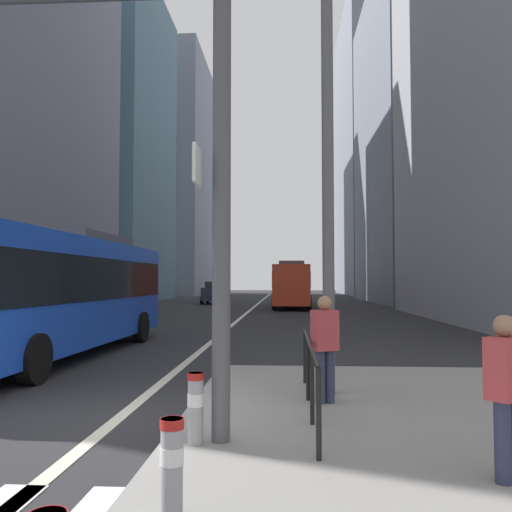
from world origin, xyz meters
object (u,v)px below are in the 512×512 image
at_px(pedestrian_far, 506,389).
at_px(city_bus_red_receding, 292,283).
at_px(traffic_signal_gantry, 43,109).
at_px(car_oncoming_mid, 215,292).
at_px(street_lamp_post, 327,90).
at_px(pedestrian_walking, 325,344).
at_px(bollard_right, 196,404).
at_px(city_bus_blue_oncoming, 58,288).
at_px(car_receding_near, 290,289).
at_px(bollard_left, 172,461).

bearing_deg(pedestrian_far, city_bus_red_receding, 92.71).
bearing_deg(traffic_signal_gantry, city_bus_red_receding, 84.04).
bearing_deg(city_bus_red_receding, car_oncoming_mid, 140.74).
height_order(street_lamp_post, pedestrian_walking, street_lamp_post).
relative_size(car_oncoming_mid, bollard_right, 5.08).
height_order(city_bus_blue_oncoming, car_receding_near, city_bus_blue_oncoming).
bearing_deg(street_lamp_post, bollard_left, -109.69).
bearing_deg(traffic_signal_gantry, car_receding_near, 86.53).
relative_size(city_bus_blue_oncoming, car_oncoming_mid, 2.64).
relative_size(car_oncoming_mid, bollard_left, 5.36).
bearing_deg(bollard_right, city_bus_blue_oncoming, 124.13).
bearing_deg(bollard_right, pedestrian_walking, 51.46).
height_order(street_lamp_post, pedestrian_far, street_lamp_post).
bearing_deg(bollard_left, bollard_right, 94.06).
xyz_separation_m(city_bus_red_receding, traffic_signal_gantry, (-3.44, -32.97, 2.30)).
bearing_deg(pedestrian_walking, car_oncoming_mid, 100.53).
distance_m(traffic_signal_gantry, street_lamp_post, 4.68).
bearing_deg(car_receding_near, street_lamp_post, -89.65).
xyz_separation_m(pedestrian_walking, pedestrian_far, (1.48, -2.98, -0.06)).
bearing_deg(traffic_signal_gantry, city_bus_blue_oncoming, 112.87).
height_order(city_bus_red_receding, street_lamp_post, street_lamp_post).
bearing_deg(city_bus_blue_oncoming, traffic_signal_gantry, -67.13).
bearing_deg(city_bus_red_receding, city_bus_blue_oncoming, -104.22).
xyz_separation_m(city_bus_blue_oncoming, city_bus_red_receding, (6.51, 25.69, 0.00)).
distance_m(city_bus_red_receding, pedestrian_walking, 31.03).
height_order(city_bus_blue_oncoming, city_bus_red_receding, same).
height_order(city_bus_blue_oncoming, car_oncoming_mid, city_bus_blue_oncoming).
distance_m(traffic_signal_gantry, bollard_right, 4.03).
height_order(city_bus_red_receding, bollard_left, city_bus_red_receding).
bearing_deg(car_receding_near, pedestrian_walking, -89.78).
bearing_deg(city_bus_red_receding, pedestrian_walking, -89.75).
bearing_deg(pedestrian_far, traffic_signal_gantry, 168.47).
relative_size(city_bus_blue_oncoming, street_lamp_post, 1.36).
height_order(bollard_left, bollard_right, bollard_right).
distance_m(car_oncoming_mid, car_receding_near, 18.40).
xyz_separation_m(city_bus_red_receding, bollard_right, (-1.50, -33.08, -1.23)).
relative_size(street_lamp_post, pedestrian_far, 5.15).
bearing_deg(street_lamp_post, pedestrian_walking, -99.83).
distance_m(city_bus_blue_oncoming, city_bus_red_receding, 26.51).
height_order(street_lamp_post, bollard_right, street_lamp_post).
xyz_separation_m(city_bus_blue_oncoming, bollard_left, (5.13, -9.19, -1.25)).
height_order(city_bus_blue_oncoming, pedestrian_walking, city_bus_blue_oncoming).
distance_m(city_bus_blue_oncoming, bollard_right, 9.00).
xyz_separation_m(city_bus_blue_oncoming, street_lamp_post, (6.76, -4.64, 3.45)).
bearing_deg(bollard_left, pedestrian_far, 16.54).
xyz_separation_m(car_receding_near, street_lamp_post, (0.32, -52.95, 4.29)).
bearing_deg(city_bus_blue_oncoming, city_bus_red_receding, 75.78).
bearing_deg(street_lamp_post, city_bus_blue_oncoming, 145.57).
relative_size(traffic_signal_gantry, bollard_left, 8.57).
bearing_deg(street_lamp_post, traffic_signal_gantry, -144.49).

